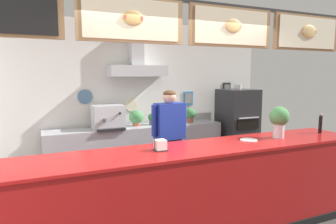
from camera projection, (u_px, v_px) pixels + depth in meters
back_wall_assembly at (131, 93)px, 5.56m from camera, size 5.72×2.52×2.87m
service_counter at (194, 193)px, 3.41m from camera, size 4.52×0.75×1.06m
back_prep_counter at (138, 152)px, 5.49m from camera, size 3.25×0.53×0.94m
pizza_oven at (237, 128)px, 6.11m from camera, size 0.67×0.72×1.68m
shop_worker at (169, 141)px, 4.48m from camera, size 0.59×0.27×1.65m
espresso_machine at (108, 117)px, 5.17m from camera, size 0.53×0.50×0.41m
potted_thyme at (136, 117)px, 5.44m from camera, size 0.27×0.27×0.29m
potted_sage at (153, 118)px, 5.58m from camera, size 0.18×0.18×0.22m
potted_basil at (190, 114)px, 5.84m from camera, size 0.23×0.23×0.28m
basil_vase at (279, 120)px, 3.83m from camera, size 0.25×0.25×0.41m
condiment_plate at (249, 140)px, 3.70m from camera, size 0.21×0.21×0.01m
napkin_holder at (160, 145)px, 3.21m from camera, size 0.14×0.13×0.13m
pepper_grinder at (320, 123)px, 4.15m from camera, size 0.05×0.05×0.28m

